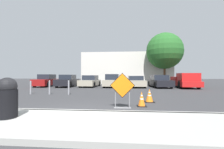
# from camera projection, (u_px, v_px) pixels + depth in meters

# --- Properties ---
(ground_plane) EXTENTS (96.00, 96.00, 0.00)m
(ground_plane) POSITION_uv_depth(u_px,v_px,m) (107.00, 89.00, 15.33)
(ground_plane) COLOR #333335
(sidewalk_strip) EXTENTS (24.99, 2.49, 0.14)m
(sidewalk_strip) POSITION_uv_depth(u_px,v_px,m) (59.00, 123.00, 4.12)
(sidewalk_strip) COLOR #999993
(sidewalk_strip) RESTS_ON ground_plane
(curb_lip) EXTENTS (24.99, 0.20, 0.14)m
(curb_lip) POSITION_uv_depth(u_px,v_px,m) (74.00, 112.00, 5.37)
(curb_lip) COLOR #999993
(curb_lip) RESTS_ON ground_plane
(road_closed_sign) EXTENTS (1.04, 0.20, 1.48)m
(road_closed_sign) POSITION_uv_depth(u_px,v_px,m) (122.00, 89.00, 6.26)
(road_closed_sign) COLOR black
(road_closed_sign) RESTS_ON ground_plane
(traffic_cone_nearest) EXTENTS (0.42, 0.42, 0.66)m
(traffic_cone_nearest) POSITION_uv_depth(u_px,v_px,m) (142.00, 99.00, 6.67)
(traffic_cone_nearest) COLOR black
(traffic_cone_nearest) RESTS_ON ground_plane
(traffic_cone_second) EXTENTS (0.50, 0.50, 0.69)m
(traffic_cone_second) POSITION_uv_depth(u_px,v_px,m) (149.00, 96.00, 7.73)
(traffic_cone_second) COLOR black
(traffic_cone_second) RESTS_ON ground_plane
(parked_car_nearest) EXTENTS (1.82, 4.10, 1.52)m
(parked_car_nearest) POSITION_uv_depth(u_px,v_px,m) (47.00, 81.00, 18.75)
(parked_car_nearest) COLOR maroon
(parked_car_nearest) RESTS_ON ground_plane
(parked_car_second) EXTENTS (1.84, 4.26, 1.48)m
(parked_car_second) POSITION_uv_depth(u_px,v_px,m) (68.00, 81.00, 18.38)
(parked_car_second) COLOR black
(parked_car_second) RESTS_ON ground_plane
(parked_car_third) EXTENTS (2.03, 4.32, 1.40)m
(parked_car_third) POSITION_uv_depth(u_px,v_px,m) (90.00, 81.00, 18.46)
(parked_car_third) COLOR #A39984
(parked_car_third) RESTS_ON ground_plane
(parked_car_fourth) EXTENTS (1.95, 4.75, 1.54)m
(parked_car_fourth) POSITION_uv_depth(u_px,v_px,m) (113.00, 81.00, 18.29)
(parked_car_fourth) COLOR #A39984
(parked_car_fourth) RESTS_ON ground_plane
(parked_car_fifth) EXTENTS (2.11, 4.68, 1.33)m
(parked_car_fifth) POSITION_uv_depth(u_px,v_px,m) (135.00, 82.00, 17.97)
(parked_car_fifth) COLOR #A39984
(parked_car_fifth) RESTS_ON ground_plane
(parked_car_sixth) EXTENTS (2.11, 4.73, 1.43)m
(parked_car_sixth) POSITION_uv_depth(u_px,v_px,m) (159.00, 82.00, 17.48)
(parked_car_sixth) COLOR black
(parked_car_sixth) RESTS_ON ground_plane
(pickup_truck) EXTENTS (2.33, 5.48, 1.63)m
(pickup_truck) POSITION_uv_depth(u_px,v_px,m) (185.00, 81.00, 16.79)
(pickup_truck) COLOR red
(pickup_truck) RESTS_ON ground_plane
(trash_bin) EXTENTS (0.55, 0.55, 1.18)m
(trash_bin) POSITION_uv_depth(u_px,v_px,m) (7.00, 97.00, 4.37)
(trash_bin) COLOR black
(trash_bin) RESTS_ON sidewalk_strip
(bollard_nearest) EXTENTS (0.12, 0.12, 1.03)m
(bollard_nearest) POSITION_uv_depth(u_px,v_px,m) (69.00, 87.00, 10.76)
(bollard_nearest) COLOR gray
(bollard_nearest) RESTS_ON ground_plane
(bollard_second) EXTENTS (0.12, 0.12, 1.02)m
(bollard_second) POSITION_uv_depth(u_px,v_px,m) (49.00, 87.00, 10.89)
(bollard_second) COLOR gray
(bollard_second) RESTS_ON ground_plane
(bollard_third) EXTENTS (0.12, 0.12, 0.98)m
(bollard_third) POSITION_uv_depth(u_px,v_px,m) (31.00, 87.00, 11.01)
(bollard_third) COLOR gray
(bollard_third) RESTS_ON ground_plane
(building_facade_backdrop) EXTENTS (14.91, 5.00, 5.22)m
(building_facade_backdrop) POSITION_uv_depth(u_px,v_px,m) (126.00, 69.00, 26.48)
(building_facade_backdrop) COLOR beige
(building_facade_backdrop) RESTS_ON ground_plane
(street_tree_behind_lot) EXTENTS (5.31, 5.31, 7.67)m
(street_tree_behind_lot) POSITION_uv_depth(u_px,v_px,m) (165.00, 51.00, 22.08)
(street_tree_behind_lot) COLOR #513823
(street_tree_behind_lot) RESTS_ON ground_plane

